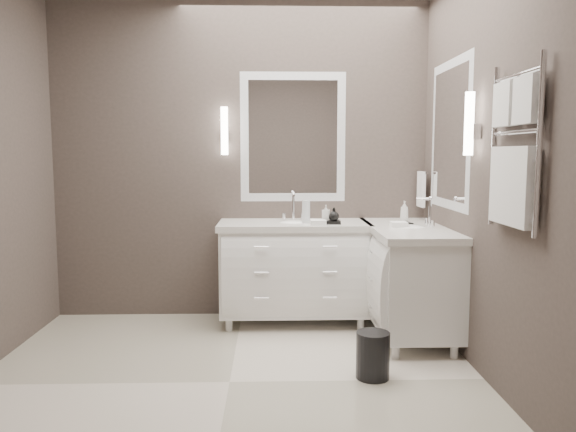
{
  "coord_description": "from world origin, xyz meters",
  "views": [
    {
      "loc": [
        0.26,
        -3.36,
        1.41
      ],
      "look_at": [
        0.38,
        0.7,
        0.96
      ],
      "focal_mm": 35.0,
      "sensor_mm": 36.0,
      "label": 1
    }
  ],
  "objects_px": {
    "vanity_back": "(294,266)",
    "vanity_right": "(408,273)",
    "towel_ladder": "(513,157)",
    "waste_bin": "(373,355)"
  },
  "relations": [
    {
      "from": "towel_ladder",
      "to": "waste_bin",
      "type": "xyz_separation_m",
      "value": [
        -0.65,
        0.44,
        -1.24
      ]
    },
    {
      "from": "towel_ladder",
      "to": "waste_bin",
      "type": "height_order",
      "value": "towel_ladder"
    },
    {
      "from": "vanity_back",
      "to": "towel_ladder",
      "type": "bearing_deg",
      "value": -55.9
    },
    {
      "from": "vanity_right",
      "to": "vanity_back",
      "type": "bearing_deg",
      "value": 159.62
    },
    {
      "from": "vanity_back",
      "to": "waste_bin",
      "type": "distance_m",
      "value": 1.31
    },
    {
      "from": "waste_bin",
      "to": "towel_ladder",
      "type": "bearing_deg",
      "value": -34.07
    },
    {
      "from": "vanity_back",
      "to": "waste_bin",
      "type": "height_order",
      "value": "vanity_back"
    },
    {
      "from": "vanity_back",
      "to": "vanity_right",
      "type": "distance_m",
      "value": 0.93
    },
    {
      "from": "vanity_right",
      "to": "towel_ladder",
      "type": "distance_m",
      "value": 1.6
    },
    {
      "from": "vanity_back",
      "to": "vanity_right",
      "type": "relative_size",
      "value": 1.0
    }
  ]
}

